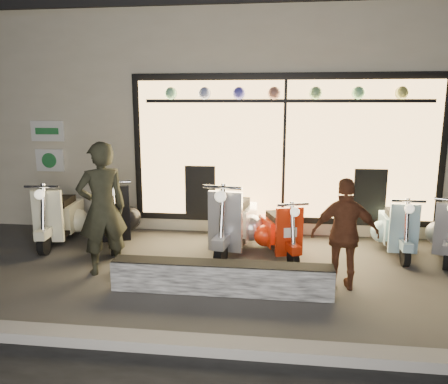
{
  "coord_description": "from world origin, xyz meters",
  "views": [
    {
      "loc": [
        0.7,
        -5.79,
        2.37
      ],
      "look_at": [
        -0.1,
        0.6,
        1.05
      ],
      "focal_mm": 35.0,
      "sensor_mm": 36.0,
      "label": 1
    }
  ],
  "objects_px": {
    "scooter_silver": "(235,222)",
    "scooter_red": "(278,231)",
    "graffiti_barrier": "(221,278)",
    "woman": "(345,234)",
    "man": "(102,209)"
  },
  "relations": [
    {
      "from": "graffiti_barrier",
      "to": "scooter_red",
      "type": "xyz_separation_m",
      "value": [
        0.71,
        1.57,
        0.17
      ]
    },
    {
      "from": "scooter_silver",
      "to": "woman",
      "type": "distance_m",
      "value": 2.06
    },
    {
      "from": "scooter_silver",
      "to": "woman",
      "type": "bearing_deg",
      "value": -32.25
    },
    {
      "from": "graffiti_barrier",
      "to": "scooter_silver",
      "type": "distance_m",
      "value": 1.71
    },
    {
      "from": "graffiti_barrier",
      "to": "scooter_silver",
      "type": "bearing_deg",
      "value": 89.51
    },
    {
      "from": "scooter_silver",
      "to": "scooter_red",
      "type": "distance_m",
      "value": 0.72
    },
    {
      "from": "graffiti_barrier",
      "to": "scooter_red",
      "type": "height_order",
      "value": "scooter_red"
    },
    {
      "from": "graffiti_barrier",
      "to": "scooter_red",
      "type": "relative_size",
      "value": 2.18
    },
    {
      "from": "scooter_silver",
      "to": "scooter_red",
      "type": "xyz_separation_m",
      "value": [
        0.7,
        -0.12,
        -0.09
      ]
    },
    {
      "from": "woman",
      "to": "man",
      "type": "bearing_deg",
      "value": -3.25
    },
    {
      "from": "graffiti_barrier",
      "to": "man",
      "type": "xyz_separation_m",
      "value": [
        -1.72,
        0.48,
        0.73
      ]
    },
    {
      "from": "man",
      "to": "scooter_silver",
      "type": "bearing_deg",
      "value": 179.32
    },
    {
      "from": "scooter_silver",
      "to": "scooter_red",
      "type": "height_order",
      "value": "scooter_silver"
    },
    {
      "from": "man",
      "to": "woman",
      "type": "distance_m",
      "value": 3.28
    },
    {
      "from": "scooter_red",
      "to": "woman",
      "type": "xyz_separation_m",
      "value": [
        0.84,
        -1.23,
        0.36
      ]
    }
  ]
}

